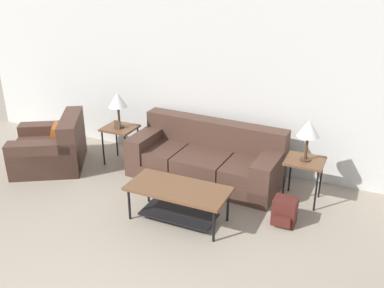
% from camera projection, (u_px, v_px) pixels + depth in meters
% --- Properties ---
extents(wall_back, '(9.15, 0.06, 2.60)m').
position_uv_depth(wall_back, '(223.00, 84.00, 6.39)').
color(wall_back, silver).
rests_on(wall_back, ground_plane).
extents(couch, '(2.26, 1.01, 0.82)m').
position_uv_depth(couch, '(206.00, 160.00, 6.30)').
color(couch, '#4C3328').
rests_on(couch, ground_plane).
extents(armchair, '(1.41, 1.43, 0.80)m').
position_uv_depth(armchair, '(52.00, 149.00, 6.69)').
color(armchair, '#4C3328').
rests_on(armchair, ground_plane).
extents(coffee_table, '(1.25, 0.59, 0.46)m').
position_uv_depth(coffee_table, '(178.00, 196.00, 5.24)').
color(coffee_table, brown).
rests_on(coffee_table, ground_plane).
extents(side_table_left, '(0.50, 0.46, 0.61)m').
position_uv_depth(side_table_left, '(120.00, 131.00, 6.68)').
color(side_table_left, brown).
rests_on(side_table_left, ground_plane).
extents(side_table_right, '(0.50, 0.46, 0.61)m').
position_uv_depth(side_table_right, '(305.00, 165.00, 5.60)').
color(side_table_right, brown).
rests_on(side_table_right, ground_plane).
extents(table_lamp_left, '(0.29, 0.29, 0.55)m').
position_uv_depth(table_lamp_left, '(118.00, 101.00, 6.48)').
color(table_lamp_left, '#472D1E').
rests_on(table_lamp_left, side_table_left).
extents(table_lamp_right, '(0.29, 0.29, 0.55)m').
position_uv_depth(table_lamp_right, '(309.00, 129.00, 5.40)').
color(table_lamp_right, '#472D1E').
rests_on(table_lamp_right, side_table_right).
extents(backpack, '(0.28, 0.31, 0.34)m').
position_uv_depth(backpack, '(285.00, 212.00, 5.24)').
color(backpack, '#4C1E19').
rests_on(backpack, ground_plane).
extents(picture_frame, '(0.10, 0.04, 0.13)m').
position_uv_depth(picture_frame, '(117.00, 125.00, 6.57)').
color(picture_frame, '#4C3828').
rests_on(picture_frame, side_table_left).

